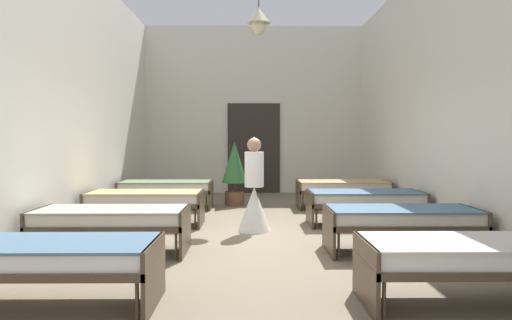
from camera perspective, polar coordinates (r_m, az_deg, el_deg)
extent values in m
cube|color=#7A6B56|center=(6.98, 0.03, -9.82)|extent=(6.39, 11.99, 0.10)
cube|color=silver|center=(12.64, -0.28, 6.14)|extent=(6.19, 0.20, 4.46)
cube|color=silver|center=(7.45, -23.91, 8.37)|extent=(0.20, 11.39, 4.46)
cube|color=silver|center=(7.52, 23.76, 8.32)|extent=(0.20, 11.39, 4.46)
cube|color=#2D2823|center=(12.49, -0.27, 1.45)|extent=(1.40, 0.06, 2.40)
cone|color=beige|center=(9.11, 0.32, 17.29)|extent=(0.44, 0.44, 0.28)
sphere|color=beige|center=(9.05, 0.31, 15.94)|extent=(0.28, 0.28, 0.28)
cylinder|color=#473828|center=(3.93, -14.35, -16.53)|extent=(0.03, 0.03, 0.34)
cylinder|color=#473828|center=(4.60, -12.16, -13.65)|extent=(0.03, 0.03, 0.34)
cube|color=#473828|center=(4.47, -24.37, -11.57)|extent=(1.90, 0.84, 0.07)
cube|color=#473828|center=(4.22, -12.36, -13.50)|extent=(0.04, 0.84, 0.57)
cube|color=white|center=(4.45, -24.39, -10.26)|extent=(1.82, 0.78, 0.14)
cube|color=slate|center=(4.43, -24.41, -9.23)|extent=(1.86, 0.82, 0.02)
cylinder|color=#473828|center=(3.97, 15.40, -16.35)|extent=(0.03, 0.03, 0.34)
cylinder|color=#473828|center=(4.63, 12.87, -13.53)|extent=(0.03, 0.03, 0.34)
cube|color=#473828|center=(4.54, 24.97, -11.38)|extent=(1.90, 0.84, 0.07)
cube|color=#473828|center=(4.25, 13.24, -13.38)|extent=(0.04, 0.84, 0.57)
cube|color=white|center=(4.51, 24.99, -10.09)|extent=(1.82, 0.78, 0.14)
cube|color=beige|center=(4.50, 25.02, -9.07)|extent=(1.86, 0.82, 0.02)
cylinder|color=#473828|center=(6.24, -25.98, -9.53)|extent=(0.03, 0.03, 0.34)
cylinder|color=#473828|center=(6.88, -23.39, -8.35)|extent=(0.03, 0.03, 0.34)
cylinder|color=#473828|center=(5.72, -9.77, -10.38)|extent=(0.03, 0.03, 0.34)
cylinder|color=#473828|center=(6.42, -8.73, -8.95)|extent=(0.03, 0.03, 0.34)
cube|color=#473828|center=(6.22, -17.25, -7.49)|extent=(1.90, 0.84, 0.07)
cube|color=#473828|center=(6.56, -25.12, -7.88)|extent=(0.04, 0.84, 0.57)
cube|color=#473828|center=(6.04, -8.66, -8.55)|extent=(0.04, 0.84, 0.57)
cube|color=silver|center=(6.20, -17.26, -6.53)|extent=(1.82, 0.78, 0.14)
cube|color=#9E9E93|center=(6.19, -17.28, -5.78)|extent=(1.86, 0.82, 0.02)
cylinder|color=#473828|center=(5.75, 10.08, -10.32)|extent=(0.03, 0.03, 0.34)
cylinder|color=#473828|center=(6.44, 8.88, -8.91)|extent=(0.03, 0.03, 0.34)
cylinder|color=#473828|center=(6.31, 26.04, -9.40)|extent=(0.03, 0.03, 0.34)
cylinder|color=#473828|center=(6.94, 23.34, -8.25)|extent=(0.03, 0.03, 0.34)
cube|color=#473828|center=(6.27, 17.38, -7.42)|extent=(1.90, 0.84, 0.07)
cube|color=#473828|center=(6.06, 8.89, -8.51)|extent=(0.04, 0.84, 0.57)
cube|color=#473828|center=(6.63, 25.12, -7.77)|extent=(0.04, 0.84, 0.57)
cube|color=silver|center=(6.25, 17.40, -6.47)|extent=(1.82, 0.78, 0.14)
cube|color=slate|center=(6.24, 17.41, -5.72)|extent=(1.86, 0.82, 0.02)
cylinder|color=#473828|center=(7.96, -20.08, -6.82)|extent=(0.03, 0.03, 0.34)
cylinder|color=#473828|center=(8.64, -18.49, -6.06)|extent=(0.03, 0.03, 0.34)
cylinder|color=#473828|center=(7.57, -7.47, -7.17)|extent=(0.03, 0.03, 0.34)
cylinder|color=#473828|center=(8.28, -6.87, -6.33)|extent=(0.03, 0.03, 0.34)
cube|color=#473828|center=(8.04, -13.36, -5.17)|extent=(1.90, 0.84, 0.07)
cube|color=#473828|center=(8.30, -19.66, -5.61)|extent=(0.04, 0.84, 0.57)
cube|color=#473828|center=(7.90, -6.72, -5.90)|extent=(0.04, 0.84, 0.57)
cube|color=silver|center=(8.02, -13.37, -4.42)|extent=(1.82, 0.78, 0.14)
cube|color=tan|center=(8.01, -13.38, -3.84)|extent=(1.86, 0.82, 0.02)
cylinder|color=#473828|center=(7.59, 7.40, -7.14)|extent=(0.03, 0.03, 0.34)
cylinder|color=#473828|center=(8.29, 6.70, -6.30)|extent=(0.03, 0.03, 0.34)
cylinder|color=#473828|center=(8.02, 19.90, -6.75)|extent=(0.03, 0.03, 0.34)
cylinder|color=#473828|center=(8.69, 18.22, -6.01)|extent=(0.03, 0.03, 0.34)
cube|color=#473828|center=(8.07, 13.20, -5.13)|extent=(1.90, 0.84, 0.07)
cube|color=#473828|center=(7.92, 6.61, -5.88)|extent=(0.04, 0.84, 0.57)
cube|color=#473828|center=(8.35, 19.43, -5.56)|extent=(0.04, 0.84, 0.57)
cube|color=silver|center=(8.06, 13.21, -4.39)|extent=(1.82, 0.78, 0.14)
cube|color=slate|center=(8.05, 13.21, -3.81)|extent=(1.86, 0.82, 0.02)
cylinder|color=#473828|center=(9.76, -16.36, -5.05)|extent=(0.03, 0.03, 0.34)
cylinder|color=#473828|center=(10.45, -15.28, -4.54)|extent=(0.03, 0.03, 0.34)
cylinder|color=#473828|center=(9.44, -6.09, -5.22)|extent=(0.03, 0.03, 0.34)
cylinder|color=#473828|center=(10.15, -5.70, -4.66)|extent=(0.03, 0.03, 0.34)
cube|color=#473828|center=(9.88, -10.93, -3.70)|extent=(1.90, 0.84, 0.07)
cube|color=#473828|center=(10.10, -16.14, -4.12)|extent=(0.04, 0.84, 0.57)
cube|color=#473828|center=(9.77, -5.54, -4.25)|extent=(0.04, 0.84, 0.57)
cube|color=silver|center=(9.87, -10.94, -3.09)|extent=(1.82, 0.78, 0.14)
cube|color=slate|center=(9.87, -10.94, -2.62)|extent=(1.86, 0.82, 0.02)
cylinder|color=#473828|center=(9.45, 5.78, -5.20)|extent=(0.03, 0.03, 0.34)
cylinder|color=#473828|center=(10.16, 5.33, -4.65)|extent=(0.03, 0.03, 0.34)
cylinder|color=#473828|center=(9.80, 15.99, -5.01)|extent=(0.03, 0.03, 0.34)
cylinder|color=#473828|center=(10.49, 14.86, -4.50)|extent=(0.03, 0.03, 0.34)
cube|color=#473828|center=(9.91, 10.57, -3.67)|extent=(1.90, 0.84, 0.07)
cube|color=#473828|center=(9.79, 5.20, -4.24)|extent=(0.04, 0.84, 0.57)
cube|color=#473828|center=(10.15, 15.74, -4.09)|extent=(0.04, 0.84, 0.57)
cube|color=silver|center=(9.90, 10.57, -3.07)|extent=(1.82, 0.78, 0.14)
cube|color=tan|center=(9.90, 10.58, -2.60)|extent=(1.86, 0.82, 0.02)
cone|color=white|center=(7.35, -0.22, -6.02)|extent=(0.52, 0.52, 0.70)
cylinder|color=white|center=(7.28, -0.22, -1.15)|extent=(0.30, 0.30, 0.55)
sphere|color=#A87A5B|center=(7.27, -0.23, 1.88)|extent=(0.22, 0.22, 0.22)
cone|color=white|center=(7.27, -0.23, 2.49)|extent=(0.18, 0.18, 0.10)
cylinder|color=brown|center=(10.23, -2.65, -4.71)|extent=(0.42, 0.42, 0.30)
cylinder|color=brown|center=(10.20, -2.65, -3.32)|extent=(0.06, 0.06, 0.20)
cone|color=#2D6633|center=(10.16, -2.66, -0.26)|extent=(0.55, 0.55, 0.89)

